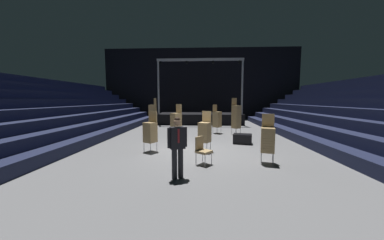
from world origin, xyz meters
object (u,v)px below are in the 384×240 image
Objects in this scene: loose_chair_near_man at (202,149)px; equipment_road_case at (242,139)px; man_with_tie at (177,144)px; chair_stack_front_left at (150,132)px; chair_stack_mid_right at (236,116)px; chair_stack_rear_left at (153,115)px; stage_riser at (200,117)px; chair_stack_rear_right at (205,131)px; chair_stack_mid_left at (268,139)px; chair_stack_mid_centre at (217,119)px; chair_stack_front_right at (176,123)px.

equipment_road_case is at bearing -173.86° from loose_chair_near_man.
man_with_tie reaches higher than chair_stack_front_left.
chair_stack_mid_right is at bearing 87.69° from equipment_road_case.
man_with_tie reaches higher than loose_chair_near_man.
chair_stack_front_left is 2.73m from loose_chair_near_man.
chair_stack_rear_left is at bearing -96.33° from man_with_tie.
man_with_tie is (-0.46, -13.49, 0.42)m from stage_riser.
equipment_road_case is (1.92, 1.66, -0.62)m from chair_stack_rear_right.
stage_riser is 8.10× the size of loose_chair_near_man.
equipment_road_case is (-0.11, -2.70, -0.91)m from chair_stack_mid_right.
stage_riser is at bearing -107.52° from chair_stack_mid_right.
chair_stack_mid_left is 1.81× the size of loose_chair_near_man.
chair_stack_mid_centre reaches higher than man_with_tie.
chair_stack_front_left is 1.00× the size of chair_stack_rear_right.
chair_stack_rear_right is at bearing -146.29° from chair_stack_front_left.
chair_stack_front_left is 4.63m from equipment_road_case.
chair_stack_mid_right reaches higher than chair_stack_front_left.
chair_stack_rear_right is (1.48, -2.00, -0.13)m from chair_stack_front_right.
chair_stack_mid_right is at bearing -96.20° from chair_stack_rear_left.
chair_stack_front_right reaches higher than chair_stack_mid_left.
chair_stack_front_left is at bearing -2.83° from chair_stack_mid_left.
chair_stack_mid_left is 9.10m from chair_stack_rear_left.
equipment_road_case is at bearing -71.17° from chair_stack_mid_left.
chair_stack_mid_left is 0.74× the size of chair_stack_mid_right.
chair_stack_front_right is 4.23m from chair_stack_mid_right.
chair_stack_mid_right reaches higher than loose_chair_near_man.
stage_riser is 4.48× the size of chair_stack_rear_right.
chair_stack_mid_centre is at bearing -73.76° from chair_stack_rear_right.
chair_stack_mid_centre is at bearing -92.27° from chair_stack_front_left.
chair_stack_mid_left is (4.44, -1.42, 0.00)m from chair_stack_front_left.
chair_stack_mid_right is (4.33, 4.50, 0.29)m from chair_stack_front_left.
chair_stack_mid_left is at bearing -135.57° from chair_stack_rear_left.
chair_stack_rear_left reaches higher than chair_stack_front_right.
man_with_tie is at bearing 147.44° from chair_stack_front_left.
stage_riser is at bearing -53.78° from chair_stack_front_right.
equipment_road_case is at bearing -126.75° from chair_stack_front_left.
loose_chair_near_man is (1.37, -3.74, -0.45)m from chair_stack_front_right.
chair_stack_front_right is at bearing -97.77° from stage_riser.
stage_riser is 4.07× the size of chair_stack_mid_centre.
stage_riser is at bearing -129.47° from chair_stack_mid_centre.
chair_stack_rear_left is 2.44× the size of loose_chair_near_man.
chair_stack_rear_right is (0.33, -10.42, 0.30)m from stage_riser.
chair_stack_rear_left is at bearing 144.93° from equipment_road_case.
stage_riser is 4.48× the size of chair_stack_front_left.
chair_stack_mid_right reaches higher than chair_stack_rear_right.
chair_stack_mid_right is at bearing -162.37° from loose_chair_near_man.
chair_stack_mid_centre is 4.49m from chair_stack_rear_left.
loose_chair_near_man is at bearing 112.77° from chair_stack_rear_right.
loose_chair_near_man is (0.22, -12.17, -0.03)m from stage_riser.
chair_stack_mid_left is 1.00× the size of chair_stack_rear_right.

